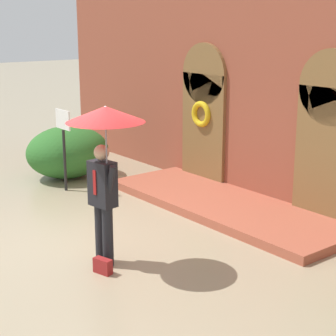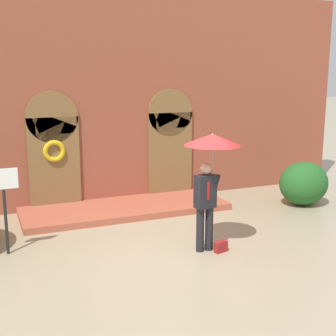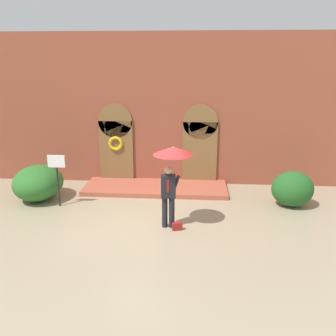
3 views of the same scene
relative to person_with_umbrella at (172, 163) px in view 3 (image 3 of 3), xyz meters
name	(u,v)px [view 3 (image 3 of 3)]	position (x,y,z in m)	size (l,w,h in m)	color
ground_plane	(145,225)	(-0.79, 0.06, -1.91)	(80.00, 80.00, 0.00)	tan
building_facade	(158,113)	(-0.80, 4.21, 0.77)	(14.00, 2.30, 5.60)	brown
person_with_umbrella	(172,163)	(0.00, 0.00, 0.00)	(1.10, 1.10, 2.36)	black
handbag	(177,226)	(0.17, -0.20, -1.80)	(0.28, 0.12, 0.22)	maroon
sign_post	(57,172)	(-3.77, 1.33, -0.75)	(0.56, 0.06, 1.72)	black
shrub_left	(38,183)	(-4.69, 1.89, -1.32)	(1.64, 1.93, 1.18)	#2D6B28
shrub_right	(292,189)	(3.81, 1.90, -1.33)	(1.35, 1.14, 1.17)	#235B23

